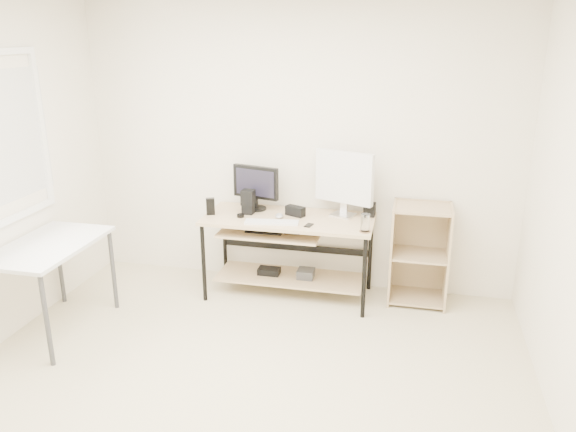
{
  "coord_description": "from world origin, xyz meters",
  "views": [
    {
      "loc": [
        1.05,
        -2.93,
        2.32
      ],
      "look_at": [
        0.08,
        1.3,
        0.88
      ],
      "focal_mm": 35.0,
      "sensor_mm": 36.0,
      "label": 1
    }
  ],
  "objects_px": {
    "white_imac": "(344,179)",
    "shelf_unit": "(419,253)",
    "black_monitor": "(256,185)",
    "desk": "(286,239)",
    "side_table": "(49,253)",
    "audio_controller": "(210,206)"
  },
  "relations": [
    {
      "from": "black_monitor",
      "to": "white_imac",
      "type": "distance_m",
      "value": 0.81
    },
    {
      "from": "desk",
      "to": "shelf_unit",
      "type": "xyz_separation_m",
      "value": [
        1.18,
        0.16,
        -0.09
      ]
    },
    {
      "from": "black_monitor",
      "to": "desk",
      "type": "bearing_deg",
      "value": -11.39
    },
    {
      "from": "desk",
      "to": "shelf_unit",
      "type": "height_order",
      "value": "shelf_unit"
    },
    {
      "from": "black_monitor",
      "to": "white_imac",
      "type": "height_order",
      "value": "white_imac"
    },
    {
      "from": "white_imac",
      "to": "shelf_unit",
      "type": "bearing_deg",
      "value": 21.5
    },
    {
      "from": "side_table",
      "to": "shelf_unit",
      "type": "relative_size",
      "value": 1.11
    },
    {
      "from": "shelf_unit",
      "to": "audio_controller",
      "type": "height_order",
      "value": "audio_controller"
    },
    {
      "from": "shelf_unit",
      "to": "audio_controller",
      "type": "distance_m",
      "value": 1.9
    },
    {
      "from": "side_table",
      "to": "white_imac",
      "type": "height_order",
      "value": "white_imac"
    },
    {
      "from": "white_imac",
      "to": "audio_controller",
      "type": "xyz_separation_m",
      "value": [
        -1.16,
        -0.23,
        -0.26
      ]
    },
    {
      "from": "desk",
      "to": "side_table",
      "type": "relative_size",
      "value": 1.5
    },
    {
      "from": "side_table",
      "to": "shelf_unit",
      "type": "xyz_separation_m",
      "value": [
        2.83,
        1.22,
        -0.22
      ]
    },
    {
      "from": "white_imac",
      "to": "black_monitor",
      "type": "bearing_deg",
      "value": -160.22
    },
    {
      "from": "black_monitor",
      "to": "side_table",
      "type": "bearing_deg",
      "value": -123.68
    },
    {
      "from": "black_monitor",
      "to": "audio_controller",
      "type": "height_order",
      "value": "black_monitor"
    },
    {
      "from": "side_table",
      "to": "shelf_unit",
      "type": "height_order",
      "value": "shelf_unit"
    },
    {
      "from": "side_table",
      "to": "audio_controller",
      "type": "bearing_deg",
      "value": 44.97
    },
    {
      "from": "white_imac",
      "to": "audio_controller",
      "type": "bearing_deg",
      "value": -148.66
    },
    {
      "from": "side_table",
      "to": "black_monitor",
      "type": "height_order",
      "value": "black_monitor"
    },
    {
      "from": "desk",
      "to": "shelf_unit",
      "type": "relative_size",
      "value": 1.67
    },
    {
      "from": "audio_controller",
      "to": "side_table",
      "type": "bearing_deg",
      "value": -158.24
    }
  ]
}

